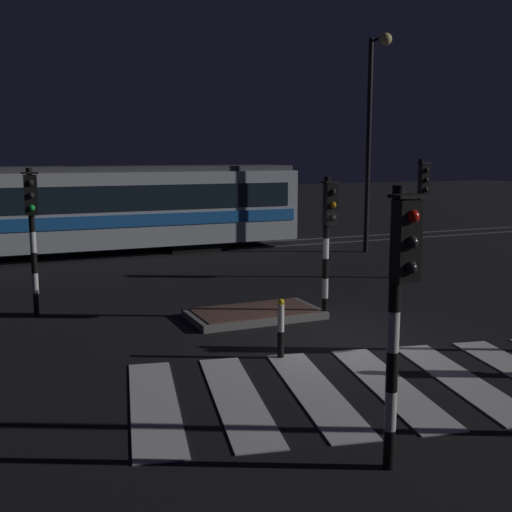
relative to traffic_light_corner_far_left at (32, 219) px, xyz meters
The scene contains 12 objects.
ground_plane 7.44m from the traffic_light_corner_far_left, 39.90° to the right, with size 120.00×120.00×0.00m, color black.
rail_near 9.65m from the traffic_light_corner_far_left, 54.57° to the left, with size 80.00×0.12×0.03m, color #59595E.
rail_far 10.82m from the traffic_light_corner_far_left, 59.08° to the left, with size 80.00×0.12×0.03m, color #59595E.
crosswalk_zebra 9.27m from the traffic_light_corner_far_left, 52.78° to the right, with size 9.97×5.49×0.02m.
traffic_island 5.49m from the traffic_light_corner_far_left, 26.31° to the right, with size 2.98×1.62×0.18m.
traffic_light_corner_far_left is the anchor object (origin of this frame).
traffic_light_median_centre 6.70m from the traffic_light_corner_far_left, 26.32° to the right, with size 0.36×0.42×3.19m.
traffic_light_corner_far_right 10.87m from the traffic_light_corner_far_left, ahead, with size 0.36×0.42×3.54m.
traffic_light_kerb_mid_left 9.92m from the traffic_light_corner_far_left, 70.89° to the right, with size 0.36×0.42×3.34m.
street_lamp_trackside_right 13.47m from the traffic_light_corner_far_left, 21.49° to the left, with size 0.44×1.21×7.87m.
tram 8.53m from the traffic_light_corner_far_left, 79.22° to the left, with size 17.79×2.58×4.15m.
bollard_island_edge 6.58m from the traffic_light_corner_far_left, 53.02° to the right, with size 0.12×0.12×1.11m.
Camera 1 is at (-6.41, -10.51, 3.68)m, focal length 44.20 mm.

